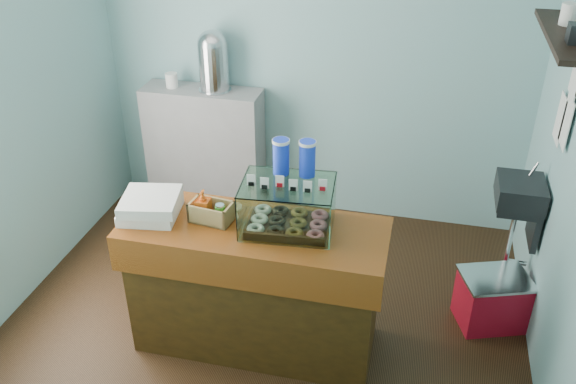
% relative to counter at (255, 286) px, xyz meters
% --- Properties ---
extents(ground, '(3.50, 3.50, 0.00)m').
position_rel_counter_xyz_m(ground, '(0.00, 0.25, -0.46)').
color(ground, black).
rests_on(ground, ground).
extents(room_shell, '(3.54, 3.04, 2.82)m').
position_rel_counter_xyz_m(room_shell, '(0.03, 0.26, 1.25)').
color(room_shell, '#84BAC0').
rests_on(room_shell, ground).
extents(counter, '(1.60, 0.60, 0.90)m').
position_rel_counter_xyz_m(counter, '(0.00, 0.00, 0.00)').
color(counter, '#442A0D').
rests_on(counter, ground).
extents(back_shelf, '(1.00, 0.32, 1.10)m').
position_rel_counter_xyz_m(back_shelf, '(-0.90, 1.57, 0.09)').
color(back_shelf, gray).
rests_on(back_shelf, ground).
extents(display_case, '(0.57, 0.44, 0.51)m').
position_rel_counter_xyz_m(display_case, '(0.20, 0.08, 0.61)').
color(display_case, black).
rests_on(display_case, counter).
extents(condiment_crate, '(0.27, 0.18, 0.19)m').
position_rel_counter_xyz_m(condiment_crate, '(-0.28, 0.02, 0.51)').
color(condiment_crate, tan).
rests_on(condiment_crate, counter).
extents(pastry_boxes, '(0.40, 0.39, 0.13)m').
position_rel_counter_xyz_m(pastry_boxes, '(-0.64, -0.01, 0.51)').
color(pastry_boxes, white).
rests_on(pastry_boxes, counter).
extents(coffee_urn, '(0.27, 0.27, 0.50)m').
position_rel_counter_xyz_m(coffee_urn, '(-0.78, 1.59, 0.90)').
color(coffee_urn, silver).
rests_on(coffee_urn, back_shelf).
extents(red_cooler, '(0.53, 0.46, 0.39)m').
position_rel_counter_xyz_m(red_cooler, '(1.50, 0.54, -0.26)').
color(red_cooler, red).
rests_on(red_cooler, ground).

